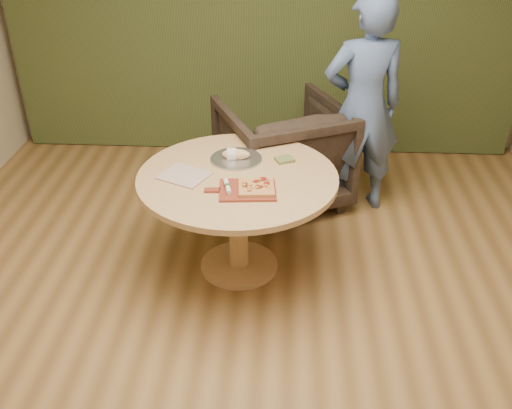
{
  "coord_description": "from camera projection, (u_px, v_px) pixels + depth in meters",
  "views": [
    {
      "loc": [
        0.21,
        -2.43,
        2.51
      ],
      "look_at": [
        0.06,
        0.25,
        0.89
      ],
      "focal_mm": 40.0,
      "sensor_mm": 36.0,
      "label": 1
    }
  ],
  "objects": [
    {
      "name": "cutlery_roll",
      "position": [
        227.0,
        186.0,
        3.55
      ],
      "size": [
        0.07,
        0.2,
        0.03
      ],
      "rotation": [
        0.0,
        0.0,
        0.23
      ],
      "color": "silver",
      "rests_on": "pizza_paddle"
    },
    {
      "name": "newspaper",
      "position": [
        184.0,
        176.0,
        3.72
      ],
      "size": [
        0.38,
        0.36,
        0.01
      ],
      "primitive_type": "cube",
      "rotation": [
        0.0,
        0.0,
        -0.45
      ],
      "color": "silver",
      "rests_on": "pedestal_table"
    },
    {
      "name": "pizza_paddle",
      "position": [
        246.0,
        190.0,
        3.55
      ],
      "size": [
        0.46,
        0.31,
        0.01
      ],
      "rotation": [
        0.0,
        0.0,
        0.08
      ],
      "color": "maroon",
      "rests_on": "pedestal_table"
    },
    {
      "name": "curtain",
      "position": [
        265.0,
        6.0,
        5.15
      ],
      "size": [
        4.8,
        0.14,
        2.78
      ],
      "primitive_type": "cube",
      "color": "#323D1B",
      "rests_on": "ground"
    },
    {
      "name": "armchair",
      "position": [
        282.0,
        148.0,
        4.71
      ],
      "size": [
        1.22,
        1.19,
        0.97
      ],
      "primitive_type": "imported",
      "rotation": [
        0.0,
        0.0,
        3.57
      ],
      "color": "black",
      "rests_on": "ground"
    },
    {
      "name": "room_shell",
      "position": [
        240.0,
        139.0,
        2.66
      ],
      "size": [
        5.04,
        6.04,
        2.84
      ],
      "color": "olive",
      "rests_on": "ground"
    },
    {
      "name": "person_standing",
      "position": [
        363.0,
        107.0,
        4.42
      ],
      "size": [
        0.72,
        0.54,
        1.77
      ],
      "primitive_type": "imported",
      "rotation": [
        0.0,
        0.0,
        3.34
      ],
      "color": "#4A6292",
      "rests_on": "ground"
    },
    {
      "name": "serving_tray",
      "position": [
        236.0,
        159.0,
        3.92
      ],
      "size": [
        0.36,
        0.36,
        0.02
      ],
      "color": "silver",
      "rests_on": "pedestal_table"
    },
    {
      "name": "flatbread_pizza",
      "position": [
        256.0,
        187.0,
        3.54
      ],
      "size": [
        0.24,
        0.24,
        0.04
      ],
      "rotation": [
        0.0,
        0.0,
        0.08
      ],
      "color": "tan",
      "rests_on": "pizza_paddle"
    },
    {
      "name": "bread_roll",
      "position": [
        235.0,
        154.0,
        3.9
      ],
      "size": [
        0.19,
        0.09,
        0.09
      ],
      "color": "#D1B380",
      "rests_on": "serving_tray"
    },
    {
      "name": "pedestal_table",
      "position": [
        238.0,
        193.0,
        3.81
      ],
      "size": [
        1.33,
        1.33,
        0.75
      ],
      "rotation": [
        0.0,
        0.0,
        0.02
      ],
      "color": "tan",
      "rests_on": "ground"
    },
    {
      "name": "green_packet",
      "position": [
        285.0,
        159.0,
        3.91
      ],
      "size": [
        0.15,
        0.14,
        0.02
      ],
      "primitive_type": "cube",
      "rotation": [
        0.0,
        0.0,
        0.44
      ],
      "color": "#4A5A28",
      "rests_on": "pedestal_table"
    }
  ]
}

